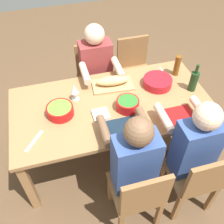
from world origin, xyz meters
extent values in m
plane|color=brown|center=(0.00, 0.00, 0.00)|extent=(8.00, 8.00, 0.00)
cube|color=#9E7044|center=(0.00, 0.00, 0.72)|extent=(1.85, 0.95, 0.04)
cube|color=#9E7044|center=(-0.86, -0.41, 0.35)|extent=(0.07, 0.07, 0.70)
cube|color=#9E7044|center=(0.86, -0.41, 0.35)|extent=(0.07, 0.07, 0.70)
cube|color=#9E7044|center=(-0.86, 0.41, 0.35)|extent=(0.07, 0.07, 0.70)
cube|color=#9E7044|center=(0.86, 0.41, 0.35)|extent=(0.07, 0.07, 0.70)
cube|color=olive|center=(0.51, 0.71, 0.44)|extent=(0.40, 0.40, 0.03)
cube|color=olive|center=(0.51, 0.89, 0.65)|extent=(0.38, 0.04, 0.40)
cube|color=olive|center=(0.68, 0.54, 0.21)|extent=(0.04, 0.04, 0.42)
cube|color=olive|center=(0.34, 0.54, 0.21)|extent=(0.04, 0.04, 0.42)
cube|color=olive|center=(0.68, 0.88, 0.21)|extent=(0.04, 0.04, 0.42)
cube|color=olive|center=(0.34, 0.88, 0.21)|extent=(0.04, 0.04, 0.42)
cube|color=olive|center=(0.00, -0.71, 0.44)|extent=(0.40, 0.40, 0.03)
cube|color=olive|center=(0.00, -0.89, 0.65)|extent=(0.38, 0.04, 0.40)
cube|color=olive|center=(-0.17, -0.54, 0.21)|extent=(0.04, 0.04, 0.42)
cube|color=olive|center=(0.17, -0.54, 0.21)|extent=(0.04, 0.04, 0.42)
cube|color=olive|center=(-0.17, -0.88, 0.21)|extent=(0.04, 0.04, 0.42)
cube|color=olive|center=(0.17, -0.88, 0.21)|extent=(0.04, 0.04, 0.42)
cylinder|color=#2D2D38|center=(-0.08, -0.49, 0.23)|extent=(0.11, 0.11, 0.45)
cylinder|color=#2D2D38|center=(0.08, -0.49, 0.23)|extent=(0.11, 0.11, 0.45)
cube|color=#334C8C|center=(0.00, -0.65, 0.73)|extent=(0.34, 0.20, 0.55)
cylinder|color=brown|center=(-0.17, -0.38, 0.85)|extent=(0.07, 0.30, 0.07)
cylinder|color=brown|center=(0.17, -0.38, 0.85)|extent=(0.07, 0.30, 0.07)
sphere|color=brown|center=(0.00, -0.65, 1.09)|extent=(0.21, 0.21, 0.21)
cube|color=olive|center=(0.00, 0.71, 0.44)|extent=(0.40, 0.40, 0.03)
cube|color=olive|center=(0.00, 0.89, 0.65)|extent=(0.38, 0.04, 0.40)
cube|color=olive|center=(0.17, 0.54, 0.21)|extent=(0.04, 0.04, 0.42)
cube|color=olive|center=(-0.17, 0.54, 0.21)|extent=(0.04, 0.04, 0.42)
cube|color=olive|center=(0.17, 0.88, 0.21)|extent=(0.04, 0.04, 0.42)
cube|color=olive|center=(-0.17, 0.88, 0.21)|extent=(0.04, 0.04, 0.42)
cylinder|color=#2D2D38|center=(0.08, 0.49, 0.23)|extent=(0.11, 0.11, 0.45)
cylinder|color=#2D2D38|center=(-0.08, 0.49, 0.23)|extent=(0.11, 0.11, 0.45)
cube|color=maroon|center=(0.00, 0.65, 0.73)|extent=(0.34, 0.20, 0.55)
cylinder|color=beige|center=(0.17, 0.38, 0.85)|extent=(0.07, 0.30, 0.07)
cylinder|color=beige|center=(-0.17, 0.38, 0.85)|extent=(0.07, 0.30, 0.07)
sphere|color=beige|center=(0.00, 0.65, 1.09)|extent=(0.21, 0.21, 0.21)
cube|color=olive|center=(0.51, -0.71, 0.44)|extent=(0.40, 0.40, 0.03)
cube|color=olive|center=(0.51, -0.89, 0.65)|extent=(0.38, 0.04, 0.40)
cube|color=olive|center=(0.34, -0.54, 0.21)|extent=(0.04, 0.04, 0.42)
cube|color=olive|center=(0.68, -0.54, 0.21)|extent=(0.04, 0.04, 0.42)
cube|color=olive|center=(0.34, -0.88, 0.21)|extent=(0.04, 0.04, 0.42)
cube|color=olive|center=(0.68, -0.88, 0.21)|extent=(0.04, 0.04, 0.42)
cylinder|color=#2D2D38|center=(0.43, -0.49, 0.23)|extent=(0.11, 0.11, 0.45)
cylinder|color=#2D2D38|center=(0.59, -0.49, 0.23)|extent=(0.11, 0.11, 0.45)
cube|color=#334C8C|center=(0.51, -0.65, 0.73)|extent=(0.34, 0.20, 0.55)
cylinder|color=beige|center=(0.34, -0.38, 0.85)|extent=(0.07, 0.30, 0.07)
cylinder|color=beige|center=(0.68, -0.38, 0.85)|extent=(0.07, 0.30, 0.07)
sphere|color=beige|center=(0.51, -0.65, 1.09)|extent=(0.21, 0.21, 0.21)
cylinder|color=#B21923|center=(0.50, 0.13, 0.78)|extent=(0.28, 0.28, 0.08)
cylinder|color=orange|center=(0.50, 0.13, 0.81)|extent=(0.25, 0.25, 0.03)
cylinder|color=red|center=(-0.48, -0.01, 0.78)|extent=(0.24, 0.24, 0.09)
cylinder|color=#669E33|center=(-0.48, -0.01, 0.81)|extent=(0.21, 0.21, 0.03)
cylinder|color=red|center=(0.12, -0.10, 0.79)|extent=(0.20, 0.20, 0.10)
cylinder|color=#2D7028|center=(0.12, -0.10, 0.82)|extent=(0.18, 0.18, 0.03)
cube|color=tan|center=(0.08, 0.24, 0.75)|extent=(0.42, 0.25, 0.02)
ellipsoid|color=tan|center=(0.08, 0.24, 0.81)|extent=(0.33, 0.14, 0.09)
cylinder|color=#193819|center=(0.80, -0.02, 0.84)|extent=(0.08, 0.08, 0.20)
cylinder|color=#193819|center=(0.80, -0.02, 0.98)|extent=(0.03, 0.03, 0.09)
cylinder|color=brown|center=(0.76, 0.25, 0.85)|extent=(0.06, 0.06, 0.22)
cylinder|color=silver|center=(-0.31, 0.15, 0.74)|extent=(0.07, 0.07, 0.01)
cylinder|color=silver|center=(-0.31, 0.15, 0.78)|extent=(0.01, 0.01, 0.07)
cone|color=silver|center=(-0.31, 0.15, 0.86)|extent=(0.08, 0.08, 0.08)
cube|color=silver|center=(0.65, 0.31, 0.74)|extent=(0.03, 0.17, 0.01)
cube|color=#142333|center=(0.00, -0.31, 0.74)|extent=(0.32, 0.23, 0.01)
cube|color=maroon|center=(0.51, -0.31, 0.74)|extent=(0.32, 0.23, 0.01)
cube|color=silver|center=(-0.72, -0.25, 0.74)|extent=(0.16, 0.20, 0.01)
cube|color=white|center=(-0.14, -0.12, 0.75)|extent=(0.14, 0.14, 0.02)
camera|label=1|loc=(-0.46, -1.64, 2.40)|focal=41.19mm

